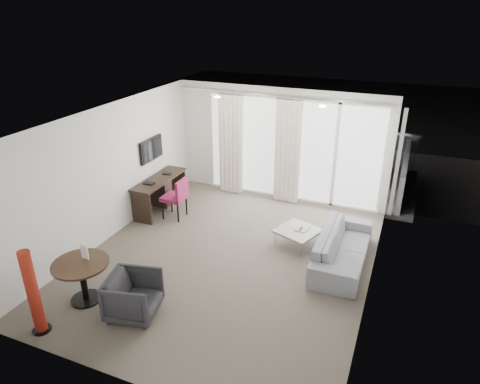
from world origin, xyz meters
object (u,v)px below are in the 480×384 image
at_px(desk_chair, 174,198).
at_px(rattan_chair_a, 327,173).
at_px(desk, 160,194).
at_px(coffee_table, 297,237).
at_px(rattan_chair_b, 376,169).
at_px(tub_armchair, 134,296).
at_px(sofa, 343,248).
at_px(round_table, 83,282).
at_px(red_lamp, 33,293).

bearing_deg(desk_chair, rattan_chair_a, 45.36).
bearing_deg(desk, coffee_table, -5.95).
height_order(desk_chair, rattan_chair_b, desk_chair).
bearing_deg(tub_armchair, sofa, -58.25).
bearing_deg(desk_chair, rattan_chair_b, 42.60).
bearing_deg(round_table, sofa, 36.30).
height_order(desk, rattan_chair_b, rattan_chair_b).
bearing_deg(rattan_chair_b, rattan_chair_a, -157.61).
height_order(desk, rattan_chair_a, rattan_chair_a).
relative_size(desk_chair, rattan_chair_a, 1.09).
bearing_deg(tub_armchair, desk, 12.90).
xyz_separation_m(sofa, rattan_chair_b, (0.12, 3.95, 0.11)).
relative_size(coffee_table, sofa, 0.35).
relative_size(desk_chair, round_table, 1.06).
bearing_deg(sofa, desk_chair, 83.88).
height_order(tub_armchair, rattan_chair_b, rattan_chair_b).
bearing_deg(coffee_table, desk_chair, 177.73).
relative_size(round_table, rattan_chair_a, 1.03).
bearing_deg(coffee_table, tub_armchair, -120.92).
xyz_separation_m(desk, tub_armchair, (1.55, -3.22, -0.04)).
distance_m(round_table, tub_armchair, 0.92).
height_order(round_table, sofa, round_table).
bearing_deg(coffee_table, desk, 174.05).
bearing_deg(desk, round_table, -78.96).
distance_m(desk_chair, red_lamp, 3.81).
height_order(sofa, rattan_chair_b, rattan_chair_b).
bearing_deg(rattan_chair_b, tub_armchair, -125.25).
bearing_deg(red_lamp, rattan_chair_a, 67.64).
distance_m(tub_armchair, coffee_table, 3.36).
xyz_separation_m(desk, rattan_chair_a, (3.22, 2.58, 0.05)).
relative_size(round_table, coffee_table, 1.19).
bearing_deg(desk_chair, tub_armchair, -71.08).
xyz_separation_m(red_lamp, rattan_chair_b, (3.80, 7.36, -0.25)).
bearing_deg(tub_armchair, coffee_table, -43.72).
relative_size(desk, tub_armchair, 2.15).
bearing_deg(desk_chair, sofa, -6.61).
bearing_deg(rattan_chair_a, sofa, -57.30).
relative_size(round_table, rattan_chair_b, 1.04).
bearing_deg(desk, sofa, -8.52).
bearing_deg(sofa, tub_armchair, 134.55).
relative_size(desk, coffee_table, 2.19).
xyz_separation_m(coffee_table, rattan_chair_a, (-0.05, 2.92, 0.26)).
bearing_deg(rattan_chair_a, round_table, -98.05).
relative_size(desk_chair, red_lamp, 0.69).
relative_size(coffee_table, rattan_chair_a, 0.86).
bearing_deg(desk, desk_chair, -24.98).
relative_size(desk, round_table, 1.83).
xyz_separation_m(coffee_table, rattan_chair_b, (1.03, 3.67, 0.25)).
height_order(red_lamp, coffee_table, red_lamp).
relative_size(round_table, sofa, 0.41).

